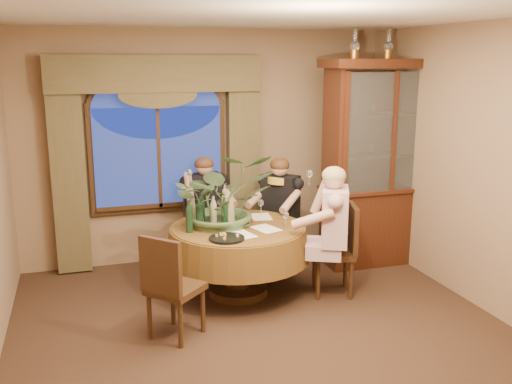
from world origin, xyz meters
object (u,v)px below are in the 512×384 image
object	(u,v)px
dining_table	(238,260)
person_scarf	(280,213)
oil_lamp_center	(388,44)
china_cabinet	(382,163)
oil_lamp_left	(355,43)
wine_bottle_1	(202,208)
wine_bottle_3	(224,213)
stoneware_vase	(228,210)
wine_bottle_4	(192,211)
chair_back	(206,227)
wine_bottle_0	(213,212)
person_back	(204,211)
wine_bottle_5	(199,214)
chair_right	(333,250)
centerpiece_plant	(222,163)
wine_bottle_2	(189,216)
olive_bowl	(243,225)
chair_back_right	(274,226)
person_pink	(334,234)
chair_front_left	(176,285)

from	to	relation	value
dining_table	person_scarf	size ratio (longest dim) A/B	1.12
oil_lamp_center	china_cabinet	bearing A→B (deg)	0.00
oil_lamp_left	person_scarf	bearing A→B (deg)	168.38
wine_bottle_1	wine_bottle_3	bearing A→B (deg)	-55.75
stoneware_vase	wine_bottle_4	world-z (taller)	wine_bottle_4
oil_lamp_center	chair_back	distance (m)	3.01
oil_lamp_left	wine_bottle_0	world-z (taller)	oil_lamp_left
wine_bottle_1	person_back	bearing A→B (deg)	75.84
wine_bottle_3	wine_bottle_5	bearing A→B (deg)	171.92
chair_right	centerpiece_plant	size ratio (longest dim) A/B	0.83
oil_lamp_left	wine_bottle_1	world-z (taller)	oil_lamp_left
wine_bottle_3	person_back	bearing A→B (deg)	88.87
person_scarf	wine_bottle_4	distance (m)	1.29
dining_table	china_cabinet	size ratio (longest dim) A/B	0.61
person_scarf	stoneware_vase	distance (m)	0.97
person_back	wine_bottle_2	world-z (taller)	person_back
olive_bowl	wine_bottle_5	size ratio (longest dim) A/B	0.42
wine_bottle_1	wine_bottle_5	bearing A→B (deg)	-107.91
china_cabinet	chair_back_right	size ratio (longest dim) A/B	2.55
china_cabinet	person_back	bearing A→B (deg)	165.70
china_cabinet	wine_bottle_0	xyz separation A→B (m)	(-2.19, -0.46, -0.31)
wine_bottle_0	wine_bottle_3	distance (m)	0.12
person_back	person_pink	bearing A→B (deg)	118.35
person_pink	wine_bottle_4	world-z (taller)	person_pink
wine_bottle_3	wine_bottle_4	xyz separation A→B (m)	(-0.30, 0.19, 0.00)
dining_table	wine_bottle_2	distance (m)	0.75
chair_front_left	person_scarf	world-z (taller)	person_scarf
chair_right	person_scarf	size ratio (longest dim) A/B	0.72
stoneware_vase	dining_table	bearing A→B (deg)	-62.06
person_scarf	olive_bowl	bearing A→B (deg)	94.06
person_back	wine_bottle_2	distance (m)	1.18
olive_bowl	wine_bottle_0	size ratio (longest dim) A/B	0.42
chair_back	centerpiece_plant	size ratio (longest dim) A/B	0.83
chair_back	stoneware_vase	world-z (taller)	stoneware_vase
stoneware_vase	wine_bottle_0	world-z (taller)	wine_bottle_0
wine_bottle_3	wine_bottle_5	distance (m)	0.26
person_pink	olive_bowl	distance (m)	0.94
wine_bottle_0	wine_bottle_3	bearing A→B (deg)	-37.90
china_cabinet	wine_bottle_2	xyz separation A→B (m)	(-2.46, -0.56, -0.31)
wine_bottle_0	wine_bottle_2	bearing A→B (deg)	-160.43
person_scarf	wine_bottle_4	world-z (taller)	person_scarf
oil_lamp_left	wine_bottle_2	distance (m)	2.71
olive_bowl	wine_bottle_1	size ratio (longest dim) A/B	0.42
chair_right	china_cabinet	bearing A→B (deg)	-35.33
wine_bottle_4	wine_bottle_3	bearing A→B (deg)	-33.03
wine_bottle_4	wine_bottle_2	bearing A→B (deg)	-108.31
wine_bottle_0	wine_bottle_2	xyz separation A→B (m)	(-0.27, -0.10, 0.00)
person_back	wine_bottle_5	bearing A→B (deg)	67.76
wine_bottle_4	wine_bottle_5	size ratio (longest dim) A/B	1.00
stoneware_vase	oil_lamp_center	bearing A→B (deg)	10.12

